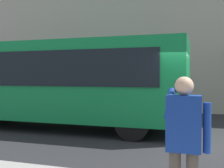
% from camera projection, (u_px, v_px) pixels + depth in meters
% --- Properties ---
extents(ground_plane, '(60.00, 60.00, 0.00)m').
position_uv_depth(ground_plane, '(205.00, 143.00, 7.78)').
color(ground_plane, '#232326').
extents(red_bus, '(9.05, 2.54, 3.08)m').
position_uv_depth(red_bus, '(57.00, 81.00, 9.94)').
color(red_bus, '#0F7238').
rests_on(red_bus, ground_plane).
extents(pedestrian_photographer, '(0.53, 0.52, 1.70)m').
position_uv_depth(pedestrian_photographer, '(184.00, 137.00, 3.30)').
color(pedestrian_photographer, '#4C4238').
rests_on(pedestrian_photographer, sidewalk_curb).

